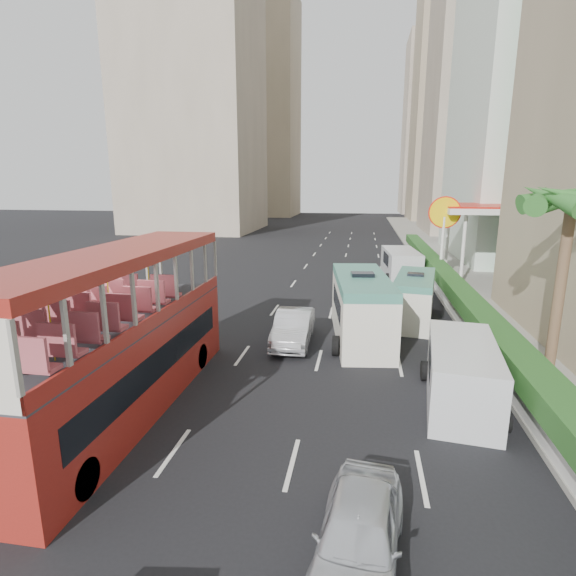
% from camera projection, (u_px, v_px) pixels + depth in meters
% --- Properties ---
extents(ground_plane, '(200.00, 200.00, 0.00)m').
position_uv_depth(ground_plane, '(316.00, 425.00, 13.32)').
color(ground_plane, black).
rests_on(ground_plane, ground).
extents(double_decker_bus, '(2.50, 11.00, 5.06)m').
position_uv_depth(double_decker_bus, '(121.00, 333.00, 13.70)').
color(double_decker_bus, maroon).
rests_on(double_decker_bus, ground).
extents(car_silver_lane_a, '(1.64, 4.47, 1.46)m').
position_uv_depth(car_silver_lane_a, '(293.00, 343.00, 20.17)').
color(car_silver_lane_a, silver).
rests_on(car_silver_lane_a, ground).
extents(car_silver_lane_b, '(2.00, 4.05, 1.33)m').
position_uv_depth(car_silver_lane_b, '(357.00, 565.00, 8.42)').
color(car_silver_lane_b, silver).
rests_on(car_silver_lane_b, ground).
extents(van_asset, '(2.25, 4.34, 1.17)m').
position_uv_depth(van_asset, '(362.00, 304.00, 26.72)').
color(van_asset, silver).
rests_on(van_asset, ground).
extents(minibus_near, '(3.04, 6.89, 2.95)m').
position_uv_depth(minibus_near, '(361.00, 308.00, 20.37)').
color(minibus_near, silver).
rests_on(minibus_near, ground).
extents(minibus_far, '(2.69, 5.67, 2.41)m').
position_uv_depth(minibus_far, '(414.00, 299.00, 23.14)').
color(minibus_far, silver).
rests_on(minibus_far, ground).
extents(panel_van_near, '(2.62, 5.24, 2.01)m').
position_uv_depth(panel_van_near, '(462.00, 374.00, 14.44)').
color(panel_van_near, silver).
rests_on(panel_van_near, ground).
extents(panel_van_far, '(2.70, 5.70, 2.21)m').
position_uv_depth(panel_van_far, '(401.00, 265.00, 33.33)').
color(panel_van_far, silver).
rests_on(panel_van_far, ground).
extents(sidewalk, '(6.00, 120.00, 0.18)m').
position_uv_depth(sidewalk, '(460.00, 272.00, 35.89)').
color(sidewalk, '#99968C').
rests_on(sidewalk, ground).
extents(kerb_wall, '(0.30, 44.00, 1.00)m').
position_uv_depth(kerb_wall, '(449.00, 297.00, 25.63)').
color(kerb_wall, silver).
rests_on(kerb_wall, sidewalk).
extents(hedge, '(1.10, 44.00, 0.70)m').
position_uv_depth(hedge, '(451.00, 282.00, 25.44)').
color(hedge, '#2D6626').
rests_on(hedge, kerb_wall).
extents(palm_tree, '(0.36, 0.36, 6.40)m').
position_uv_depth(palm_tree, '(559.00, 293.00, 15.15)').
color(palm_tree, brown).
rests_on(palm_tree, sidewalk).
extents(shell_station, '(6.50, 8.00, 5.50)m').
position_uv_depth(shell_station, '(483.00, 242.00, 33.20)').
color(shell_station, silver).
rests_on(shell_station, ground).
extents(tower_mid, '(16.00, 16.00, 50.00)m').
position_uv_depth(tower_mid, '(496.00, 47.00, 60.53)').
color(tower_mid, '#B3A28D').
rests_on(tower_mid, ground).
extents(tower_far_a, '(14.00, 14.00, 44.00)m').
position_uv_depth(tower_far_a, '(453.00, 102.00, 84.43)').
color(tower_far_a, tan).
rests_on(tower_far_a, ground).
extents(tower_far_b, '(14.00, 14.00, 40.00)m').
position_uv_depth(tower_far_b, '(434.00, 127.00, 106.02)').
color(tower_far_b, '#B3A28D').
rests_on(tower_far_b, ground).
extents(tower_left_a, '(18.00, 18.00, 52.00)m').
position_uv_depth(tower_left_a, '(191.00, 47.00, 64.12)').
color(tower_left_a, '#B3A28D').
rests_on(tower_left_a, ground).
extents(tower_left_b, '(16.00, 16.00, 46.00)m').
position_uv_depth(tower_left_b, '(260.00, 109.00, 98.11)').
color(tower_left_b, tan).
rests_on(tower_left_b, ground).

